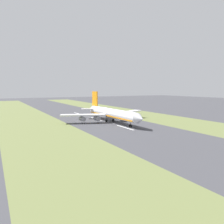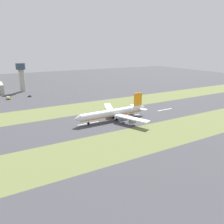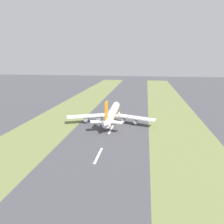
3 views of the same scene
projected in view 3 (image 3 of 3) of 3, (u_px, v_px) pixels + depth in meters
The scene contains 7 objects.
ground_plane at pixel (115, 121), 165.80m from camera, with size 800.00×800.00×0.00m, color #424247.
grass_median_west at pixel (59, 118), 172.41m from camera, with size 40.00×600.00×0.01m, color olive.
grass_median_east at pixel (176, 123), 159.19m from camera, with size 40.00×600.00×0.01m, color olive.
centreline_dash_near at pixel (98, 155), 107.60m from camera, with size 1.20×18.00×0.01m, color silver.
centreline_dash_mid at pixel (111, 129), 145.93m from camera, with size 1.20×18.00×0.01m, color silver.
centreline_dash_far at pixel (118, 114), 184.26m from camera, with size 1.20×18.00×0.01m, color silver.
airplane_main_jet at pixel (112, 114), 162.13m from camera, with size 64.12×67.09×20.20m.
Camera 3 is at (21.69, -157.62, 47.17)m, focal length 35.00 mm.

